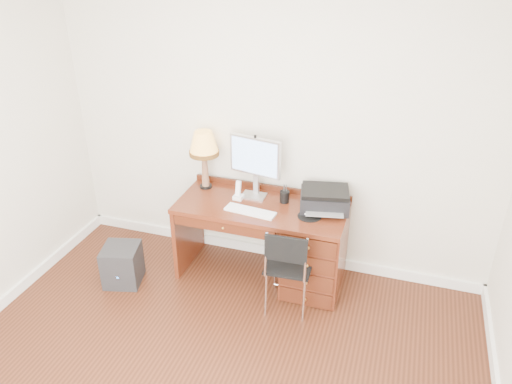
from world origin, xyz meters
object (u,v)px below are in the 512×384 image
(leg_lamp, at_px, (204,147))
(desk, at_px, (296,243))
(monitor, at_px, (255,160))
(printer, at_px, (325,199))
(phone, at_px, (238,194))
(chair, at_px, (288,262))
(equipment_box, at_px, (122,265))

(leg_lamp, bearing_deg, desk, -10.39)
(monitor, distance_m, printer, 0.70)
(printer, xyz_separation_m, leg_lamp, (-1.14, 0.05, 0.32))
(monitor, relative_size, phone, 3.19)
(leg_lamp, xyz_separation_m, chair, (0.95, -0.57, -0.67))
(desk, bearing_deg, printer, 29.24)
(chair, bearing_deg, monitor, 127.15)
(monitor, bearing_deg, chair, -39.08)
(printer, xyz_separation_m, chair, (-0.18, -0.52, -0.35))
(printer, bearing_deg, monitor, 164.65)
(printer, relative_size, phone, 2.68)
(equipment_box, bearing_deg, chair, -11.17)
(monitor, bearing_deg, desk, -9.08)
(chair, bearing_deg, desk, 91.15)
(desk, bearing_deg, monitor, 160.00)
(equipment_box, bearing_deg, printer, 4.89)
(monitor, height_order, printer, monitor)
(monitor, relative_size, leg_lamp, 1.01)
(monitor, relative_size, equipment_box, 1.52)
(leg_lamp, distance_m, equipment_box, 1.31)
(printer, xyz_separation_m, phone, (-0.77, -0.07, -0.04))
(printer, distance_m, phone, 0.77)
(chair, height_order, equipment_box, chair)
(desk, relative_size, chair, 1.87)
(chair, xyz_separation_m, equipment_box, (-1.53, -0.10, -0.30))
(monitor, xyz_separation_m, equipment_box, (-1.06, -0.65, -0.92))
(desk, relative_size, leg_lamp, 2.69)
(monitor, bearing_deg, equipment_box, -137.48)
(printer, relative_size, leg_lamp, 0.85)
(printer, xyz_separation_m, equipment_box, (-1.71, -0.61, -0.66))
(leg_lamp, relative_size, equipment_box, 1.51)
(monitor, bearing_deg, printer, 7.20)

